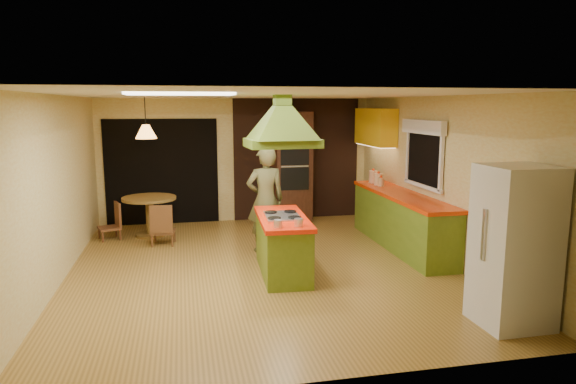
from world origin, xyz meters
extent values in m
plane|color=olive|center=(0.00, 0.00, 0.00)|extent=(6.50, 6.50, 0.00)
plane|color=beige|center=(0.00, 3.25, 1.25)|extent=(5.50, 0.00, 5.50)
plane|color=beige|center=(0.00, -3.25, 1.25)|extent=(5.50, 0.00, 5.50)
plane|color=beige|center=(-2.75, 0.00, 1.25)|extent=(0.00, 6.50, 6.50)
plane|color=beige|center=(2.75, 0.00, 1.25)|extent=(0.00, 6.50, 6.50)
plane|color=silver|center=(0.00, 0.00, 2.50)|extent=(6.50, 6.50, 0.00)
cube|color=#381E14|center=(1.25, 3.23, 1.25)|extent=(2.64, 0.03, 2.50)
cube|color=black|center=(-1.50, 3.23, 1.05)|extent=(2.20, 0.03, 2.10)
cube|color=olive|center=(2.45, 0.60, 0.43)|extent=(0.58, 3.00, 0.86)
cube|color=#E53807|center=(2.45, 0.60, 0.89)|extent=(0.62, 3.05, 0.06)
cube|color=yellow|center=(2.57, 2.20, 1.95)|extent=(0.34, 1.40, 0.70)
cube|color=black|center=(2.72, 0.40, 1.55)|extent=(0.03, 1.16, 0.96)
cube|color=white|center=(2.67, 0.40, 2.02)|extent=(0.10, 1.35, 0.22)
cube|color=white|center=(-1.10, -1.20, 2.48)|extent=(1.20, 0.60, 0.03)
cube|color=olive|center=(0.25, -0.32, 0.38)|extent=(0.69, 1.59, 0.76)
cube|color=#FA2708|center=(0.25, -0.32, 0.79)|extent=(0.74, 1.67, 0.06)
cube|color=silver|center=(0.25, -0.32, 0.83)|extent=(0.51, 0.71, 0.02)
cube|color=#56731C|center=(0.25, -0.32, 1.85)|extent=(1.01, 0.75, 0.12)
pyramid|color=#56731C|center=(0.25, -0.32, 2.35)|extent=(1.01, 0.75, 0.45)
cube|color=#56731C|center=(0.25, -0.32, 2.43)|extent=(0.22, 0.22, 0.14)
imported|color=#4D4C28|center=(0.20, 0.85, 0.85)|extent=(0.66, 0.46, 1.71)
cube|color=silver|center=(2.34, -2.52, 0.87)|extent=(0.73, 0.69, 1.74)
cube|color=#462416|center=(1.08, 2.95, 1.12)|extent=(0.77, 0.62, 2.23)
cube|color=black|center=(1.08, 2.65, 1.42)|extent=(0.58, 0.05, 0.45)
cube|color=black|center=(1.08, 2.65, 0.92)|extent=(0.58, 0.05, 0.45)
cylinder|color=brown|center=(-1.71, 2.24, 0.70)|extent=(0.96, 0.96, 0.05)
cylinder|color=brown|center=(-1.71, 2.24, 0.36)|extent=(0.14, 0.14, 0.67)
cylinder|color=brown|center=(-1.71, 2.24, 0.03)|extent=(0.54, 0.54, 0.05)
cone|color=#FF9E3F|center=(-1.71, 2.24, 1.90)|extent=(0.39, 0.39, 0.25)
cylinder|color=#F1DFC2|center=(2.40, 1.80, 1.04)|extent=(0.18, 0.18, 0.23)
cylinder|color=#FFF0CD|center=(2.40, 1.54, 1.03)|extent=(0.18, 0.18, 0.21)
cylinder|color=beige|center=(2.40, 1.41, 1.00)|extent=(0.14, 0.14, 0.15)
camera|label=1|loc=(-1.11, -7.20, 2.35)|focal=32.00mm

